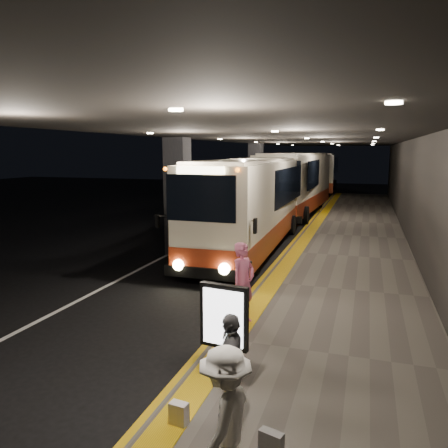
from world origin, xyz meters
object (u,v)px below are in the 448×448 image
Objects in this scene: coach_main at (251,208)px; coach_third at (321,174)px; passenger_boarding at (243,283)px; bag_polka at (271,445)px; stanchion_post at (248,287)px; coach_second at (297,186)px; bag_plain at (179,414)px; passenger_waiting_white at (225,417)px; info_sign at (224,319)px; passenger_waiting_grey at (231,364)px.

coach_third reaches higher than coach_main.
coach_third reaches higher than passenger_boarding.
stanchion_post is at bearing 108.38° from bag_polka.
coach_second reaches higher than bag_plain.
coach_main is 12.74m from passenger_waiting_white.
coach_main is 6.26× the size of passenger_boarding.
info_sign reaches higher than passenger_waiting_white.
bag_polka is at bearing 145.06° from passenger_waiting_white.
bag_plain is 0.19× the size of info_sign.
passenger_waiting_white is at bearing -41.07° from bag_plain.
passenger_waiting_grey is at bearing -163.09° from passenger_waiting_white.
stanchion_post is (-0.50, 3.33, -0.54)m from info_sign.
coach_third is (-0.15, 16.37, -0.04)m from coach_second.
bag_polka is (1.51, -4.07, -0.72)m from passenger_boarding.
passenger_waiting_white is at bearing -127.46° from bag_polka.
coach_third reaches higher than bag_polka.
coach_third is 34.81m from passenger_boarding.
bag_polka is at bearing -71.62° from stanchion_post.
passenger_waiting_white is at bearing -0.91° from passenger_waiting_grey.
passenger_boarding reaches higher than bag_polka.
bag_plain is at bearing -82.50° from coach_second.
stanchion_post is (1.80, -34.07, -0.98)m from coach_third.
passenger_waiting_white is (2.96, -39.36, -0.77)m from coach_third.
coach_main reaches higher than passenger_boarding.
coach_second reaches higher than coach_third.
bag_polka is 0.21× the size of info_sign.
coach_main reaches higher than stanchion_post.
stanchion_post is at bearing -90.73° from coach_third.
bag_plain is (2.02, -38.54, -1.42)m from coach_third.
coach_main is 12.37m from bag_polka.
bag_plain is (-0.94, 0.82, -0.65)m from passenger_waiting_white.
coach_main is 11.41m from passenger_waiting_grey.
passenger_waiting_grey is 1.26× the size of stanchion_post.
passenger_waiting_grey is at bearing -143.55° from passenger_boarding.
stanchion_post is (1.78, -7.09, -0.93)m from coach_main.
coach_second is 23.17m from passenger_waiting_white.
info_sign reaches higher than stanchion_post.
coach_main reaches higher than bag_polka.
coach_second is at bearing 95.32° from stanchion_post.
coach_third is 38.17m from passenger_waiting_grey.
passenger_boarding reaches higher than passenger_waiting_white.
passenger_waiting_grey reaches higher than bag_polka.
passenger_boarding is at bearing 177.61° from passenger_waiting_grey.
bag_polka is 0.30× the size of stanchion_post.
passenger_waiting_grey is (0.76, -3.32, -0.15)m from passenger_boarding.
coach_third reaches higher than stanchion_post.
passenger_boarding reaches higher than passenger_waiting_grey.
coach_main reaches higher than passenger_waiting_white.
passenger_boarding is at bearing 110.33° from bag_polka.
coach_second reaches higher than passenger_waiting_grey.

